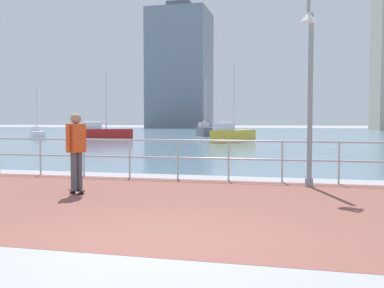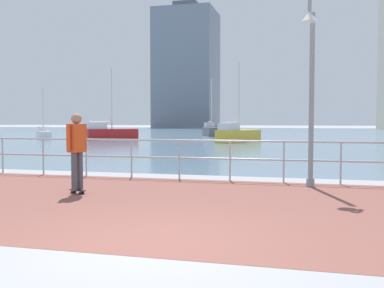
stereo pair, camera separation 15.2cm
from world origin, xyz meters
The scene contains 11 objects.
ground centered at (0.00, 40.00, 0.00)m, with size 220.00×220.00×0.00m, color #9E9EA3.
brick_paving centered at (0.00, 2.80, 0.00)m, with size 28.00×6.85×0.01m, color brown.
harbor_water centered at (0.00, 51.23, 0.00)m, with size 180.00×88.00×0.00m, color slate.
waterfront_railing centered at (0.00, 6.23, 0.75)m, with size 25.25×0.06×1.09m.
lamppost centered at (2.04, 5.45, 2.62)m, with size 0.36×0.81×4.75m.
skateboarder centered at (-2.88, 3.29, 1.06)m, with size 0.41×0.55×1.75m.
sailboat_yellow centered at (-20.44, 29.29, 0.44)m, with size 2.80×3.18×4.57m.
sailboat_red centered at (-14.00, 29.13, 0.57)m, with size 4.10×3.74×5.97m.
sailboat_gray centered at (-2.97, 27.52, 0.57)m, with size 3.01×4.37×5.93m.
sailboat_ivory centered at (-7.73, 40.69, 0.57)m, with size 2.84×4.44×5.98m.
tower_slate centered at (-26.85, 102.03, 14.47)m, with size 14.35×13.32×30.60m.
Camera 1 is at (1.79, -5.48, 1.59)m, focal length 41.70 mm.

